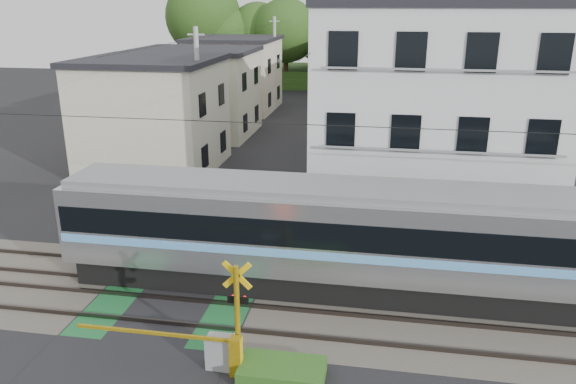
% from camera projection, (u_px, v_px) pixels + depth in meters
% --- Properties ---
extents(ground, '(120.00, 120.00, 0.00)m').
position_uv_depth(ground, '(179.00, 293.00, 18.69)').
color(ground, black).
extents(track_bed, '(120.00, 120.00, 0.14)m').
position_uv_depth(track_bed, '(179.00, 292.00, 18.68)').
color(track_bed, '#47423A').
rests_on(track_bed, ground).
extents(commuter_train, '(17.77, 2.80, 3.69)m').
position_uv_depth(commuter_train, '(330.00, 235.00, 18.40)').
color(commuter_train, black).
rests_on(commuter_train, ground).
extents(crossing_signal_near, '(4.74, 0.65, 3.09)m').
position_uv_depth(crossing_signal_near, '(222.00, 345.00, 14.64)').
color(crossing_signal_near, yellow).
rests_on(crossing_signal_near, ground).
extents(crossing_signal_far, '(4.74, 0.65, 3.09)m').
position_uv_depth(crossing_signal_far, '(148.00, 227.00, 22.29)').
color(crossing_signal_far, yellow).
rests_on(crossing_signal_far, ground).
extents(apartment_block, '(10.20, 8.36, 9.30)m').
position_uv_depth(apartment_block, '(432.00, 111.00, 24.67)').
color(apartment_block, silver).
rests_on(apartment_block, ground).
extents(houses_row, '(22.07, 31.35, 6.80)m').
position_uv_depth(houses_row, '(302.00, 86.00, 41.79)').
color(houses_row, beige).
rests_on(houses_row, ground).
extents(tree_hill, '(40.00, 13.48, 11.72)m').
position_uv_depth(tree_hill, '(330.00, 37.00, 61.82)').
color(tree_hill, '#2B4C19').
rests_on(tree_hill, ground).
extents(catenary, '(60.00, 5.04, 7.00)m').
position_uv_depth(catenary, '(365.00, 198.00, 16.56)').
color(catenary, '#2D2D33').
rests_on(catenary, ground).
extents(utility_poles, '(7.90, 42.00, 8.00)m').
position_uv_depth(utility_poles, '(277.00, 79.00, 39.01)').
color(utility_poles, '#A5A5A0').
rests_on(utility_poles, ground).
extents(pedestrian, '(0.80, 0.68, 1.85)m').
position_uv_depth(pedestrian, '(311.00, 104.00, 47.64)').
color(pedestrian, black).
rests_on(pedestrian, ground).
extents(weed_patches, '(10.25, 8.80, 0.40)m').
position_uv_depth(weed_patches, '(229.00, 294.00, 18.27)').
color(weed_patches, '#2D5E1E').
rests_on(weed_patches, ground).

